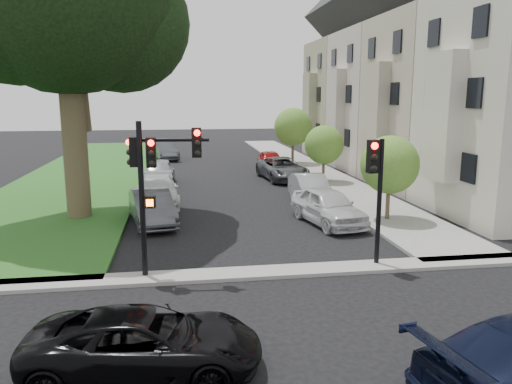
{
  "coord_description": "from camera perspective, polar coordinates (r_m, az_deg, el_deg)",
  "views": [
    {
      "loc": [
        -2.68,
        -12.35,
        5.4
      ],
      "look_at": [
        0.0,
        5.0,
        2.0
      ],
      "focal_mm": 35.0,
      "sensor_mm": 36.0,
      "label": 1
    }
  ],
  "objects": [
    {
      "name": "sidewalk_cross",
      "position": [
        15.55,
        1.71,
        -9.13
      ],
      "size": [
        60.0,
        1.0,
        0.12
      ],
      "primitive_type": "cube",
      "color": "gray",
      "rests_on": "ground"
    },
    {
      "name": "car_parked_9",
      "position": [
        43.52,
        -10.36,
        4.69
      ],
      "size": [
        2.56,
        4.95,
        1.55
      ],
      "primitive_type": "imported",
      "rotation": [
        0.0,
        0.0,
        0.2
      ],
      "color": "#3F4247",
      "rests_on": "ground"
    },
    {
      "name": "grass_strip",
      "position": [
        37.28,
        -18.46,
        2.16
      ],
      "size": [
        8.0,
        44.0,
        0.12
      ],
      "primitive_type": "cube",
      "color": "#275923",
      "rests_on": "ground"
    },
    {
      "name": "car_parked_7",
      "position": [
        31.04,
        -11.05,
        2.22
      ],
      "size": [
        1.98,
        4.69,
        1.58
      ],
      "primitive_type": "imported",
      "rotation": [
        0.0,
        0.0,
        -0.02
      ],
      "color": "#999BA0",
      "rests_on": "ground"
    },
    {
      "name": "car_parked_2",
      "position": [
        32.47,
        3.05,
        2.67
      ],
      "size": [
        2.98,
        5.46,
        1.45
      ],
      "primitive_type": "imported",
      "rotation": [
        0.0,
        0.0,
        0.11
      ],
      "color": "#3F4247",
      "rests_on": "ground"
    },
    {
      "name": "traffic_signal_secondary",
      "position": [
        15.95,
        13.57,
        1.47
      ],
      "size": [
        0.54,
        0.44,
        4.09
      ],
      "color": "black",
      "rests_on": "ground"
    },
    {
      "name": "house_d",
      "position": [
        45.47,
        10.92,
        12.7
      ],
      "size": [
        7.7,
        7.55,
        15.97
      ],
      "color": "#ACA990",
      "rests_on": "ground"
    },
    {
      "name": "car_parked_5",
      "position": [
        21.64,
        -11.81,
        -1.73
      ],
      "size": [
        2.35,
        4.67,
        1.47
      ],
      "primitive_type": "imported",
      "rotation": [
        0.0,
        0.0,
        0.19
      ],
      "color": "#3F4247",
      "rests_on": "ground"
    },
    {
      "name": "sidewalk_right",
      "position": [
        37.94,
        5.7,
        2.82
      ],
      "size": [
        3.5,
        44.0,
        0.12
      ],
      "primitive_type": "cube",
      "color": "gray",
      "rests_on": "ground"
    },
    {
      "name": "traffic_signal_main",
      "position": [
        14.76,
        -11.6,
        2.31
      ],
      "size": [
        2.3,
        0.6,
        4.69
      ],
      "color": "black",
      "rests_on": "ground"
    },
    {
      "name": "car_cross_near",
      "position": [
        10.43,
        -12.55,
        -16.49
      ],
      "size": [
        4.76,
        2.52,
        1.28
      ],
      "primitive_type": "imported",
      "rotation": [
        0.0,
        0.0,
        1.48
      ],
      "color": "black",
      "rests_on": "ground"
    },
    {
      "name": "house_b",
      "position": [
        31.74,
        20.24,
        13.08
      ],
      "size": [
        7.7,
        7.55,
        15.97
      ],
      "color": "gray",
      "rests_on": "ground"
    },
    {
      "name": "car_parked_1",
      "position": [
        25.62,
        6.24,
        0.36
      ],
      "size": [
        1.58,
        4.38,
        1.44
      ],
      "primitive_type": "imported",
      "rotation": [
        0.0,
        0.0,
        -0.01
      ],
      "color": "#999BA0",
      "rests_on": "ground"
    },
    {
      "name": "small_tree_c",
      "position": [
        39.54,
        4.25,
        7.42
      ],
      "size": [
        2.98,
        2.98,
        4.48
      ],
      "color": "brown",
      "rests_on": "ground"
    },
    {
      "name": "car_parked_6",
      "position": [
        25.34,
        -11.21,
        0.13
      ],
      "size": [
        2.34,
        5.14,
        1.46
      ],
      "primitive_type": "imported",
      "rotation": [
        0.0,
        0.0,
        0.06
      ],
      "color": "silver",
      "rests_on": "ground"
    },
    {
      "name": "car_parked_3",
      "position": [
        36.97,
        1.67,
        3.65
      ],
      "size": [
        1.77,
        4.14,
        1.4
      ],
      "primitive_type": "imported",
      "rotation": [
        0.0,
        0.0,
        -0.03
      ],
      "color": "maroon",
      "rests_on": "ground"
    },
    {
      "name": "small_tree_a",
      "position": [
        22.09,
        15.03,
        3.03
      ],
      "size": [
        2.5,
        2.5,
        3.75
      ],
      "color": "brown",
      "rests_on": "ground"
    },
    {
      "name": "small_tree_b",
      "position": [
        31.29,
        7.78,
        5.37
      ],
      "size": [
        2.41,
        2.41,
        3.62
      ],
      "color": "brown",
      "rests_on": "ground"
    },
    {
      "name": "house_c",
      "position": [
        38.49,
        14.74,
        12.9
      ],
      "size": [
        7.7,
        7.55,
        15.97
      ],
      "color": "#B9B1A2",
      "rests_on": "ground"
    },
    {
      "name": "ground",
      "position": [
        13.75,
        3.26,
        -12.19
      ],
      "size": [
        140.0,
        140.0,
        0.0
      ],
      "primitive_type": "plane",
      "color": "black",
      "rests_on": "ground"
    },
    {
      "name": "car_parked_0",
      "position": [
        21.42,
        8.23,
        -1.63
      ],
      "size": [
        2.66,
        4.8,
        1.55
      ],
      "primitive_type": "imported",
      "rotation": [
        0.0,
        0.0,
        0.19
      ],
      "color": "silver",
      "rests_on": "ground"
    }
  ]
}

